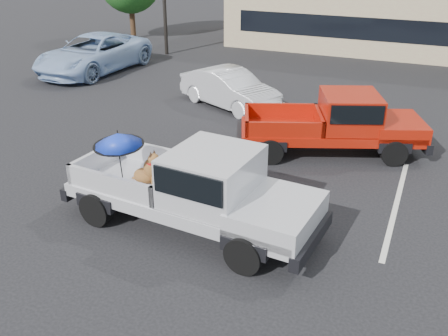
{
  "coord_description": "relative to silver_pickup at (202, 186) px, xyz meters",
  "views": [
    {
      "loc": [
        3.37,
        -9.07,
        5.86
      ],
      "look_at": [
        -0.47,
        -0.26,
        1.3
      ],
      "focal_mm": 40.0,
      "sensor_mm": 36.0,
      "label": 1
    }
  ],
  "objects": [
    {
      "name": "silver_sedan",
      "position": [
        -2.75,
        8.01,
        -0.37
      ],
      "size": [
        4.39,
        3.05,
        1.37
      ],
      "primitive_type": "imported",
      "rotation": [
        0.0,
        0.0,
        1.14
      ],
      "color": "silver",
      "rests_on": "ground"
    },
    {
      "name": "ground",
      "position": [
        0.75,
        0.79,
        -1.05
      ],
      "size": [
        90.0,
        90.0,
        0.0
      ],
      "primitive_type": "plane",
      "color": "black",
      "rests_on": "ground"
    },
    {
      "name": "red_pickup",
      "position": [
        1.87,
        5.42,
        -0.09
      ],
      "size": [
        5.67,
        3.71,
        1.77
      ],
      "rotation": [
        0.0,
        0.0,
        0.38
      ],
      "color": "black",
      "rests_on": "ground"
    },
    {
      "name": "blue_suv",
      "position": [
        -10.47,
        10.24,
        -0.22
      ],
      "size": [
        3.09,
        6.14,
        1.67
      ],
      "primitive_type": "imported",
      "rotation": [
        0.0,
        0.0,
        -0.05
      ],
      "color": "#93B2DC",
      "rests_on": "ground"
    },
    {
      "name": "stripe_left",
      "position": [
        -2.25,
        2.79,
        -1.05
      ],
      "size": [
        0.12,
        5.0,
        0.01
      ],
      "primitive_type": "cube",
      "color": "silver",
      "rests_on": "ground"
    },
    {
      "name": "silver_pickup",
      "position": [
        0.0,
        0.0,
        0.0
      ],
      "size": [
        5.83,
        2.47,
        2.06
      ],
      "rotation": [
        0.0,
        0.0,
        -0.08
      ],
      "color": "black",
      "rests_on": "ground"
    },
    {
      "name": "stripe_right",
      "position": [
        3.75,
        2.79,
        -1.05
      ],
      "size": [
        0.12,
        5.0,
        0.01
      ],
      "primitive_type": "cube",
      "color": "silver",
      "rests_on": "ground"
    }
  ]
}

